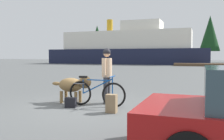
% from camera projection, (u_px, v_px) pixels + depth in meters
% --- Properties ---
extents(ground_plane, '(160.00, 160.00, 0.00)m').
position_uv_depth(ground_plane, '(88.00, 108.00, 7.15)').
color(ground_plane, '#595B5B').
extents(bicycle, '(1.82, 0.44, 0.92)m').
position_uv_depth(bicycle, '(96.00, 93.00, 7.32)').
color(bicycle, black).
rests_on(bicycle, ground_plane).
extents(person_cyclist, '(0.32, 0.53, 1.74)m').
position_uv_depth(person_cyclist, '(107.00, 70.00, 7.72)').
color(person_cyclist, '#333338').
rests_on(person_cyclist, ground_plane).
extents(dog, '(1.39, 0.53, 0.88)m').
position_uv_depth(dog, '(74.00, 85.00, 7.83)').
color(dog, olive).
rests_on(dog, ground_plane).
extents(backpack, '(0.28, 0.20, 0.49)m').
position_uv_depth(backpack, '(111.00, 104.00, 6.50)').
color(backpack, '#8C7251').
rests_on(backpack, ground_plane).
extents(handbag_pannier, '(0.34, 0.23, 0.29)m').
position_uv_depth(handbag_pannier, '(71.00, 102.00, 7.17)').
color(handbag_pannier, black).
rests_on(handbag_pannier, ground_plane).
extents(ferry_boat, '(28.49, 8.13, 8.25)m').
position_uv_depth(ferry_boat, '(128.00, 48.00, 45.26)').
color(ferry_boat, '#191E38').
rests_on(ferry_boat, ground_plane).
extents(pine_tree_far_left, '(3.69, 3.69, 9.03)m').
position_uv_depth(pine_tree_far_left, '(97.00, 39.00, 61.25)').
color(pine_tree_far_left, '#4C331E').
rests_on(pine_tree_far_left, ground_plane).
extents(pine_tree_center, '(4.19, 4.19, 9.93)m').
position_uv_depth(pine_tree_center, '(210.00, 33.00, 51.81)').
color(pine_tree_center, '#4C331E').
rests_on(pine_tree_center, ground_plane).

